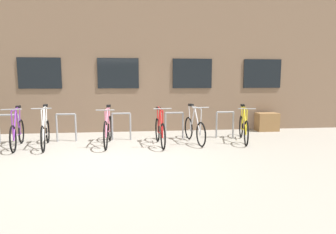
{
  "coord_description": "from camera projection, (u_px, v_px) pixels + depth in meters",
  "views": [
    {
      "loc": [
        0.57,
        -6.01,
        1.69
      ],
      "look_at": [
        1.42,
        1.6,
        0.68
      ],
      "focal_mm": 30.13,
      "sensor_mm": 36.0,
      "label": 1
    }
  ],
  "objects": [
    {
      "name": "bicycle_yellow",
      "position": [
        244.0,
        128.0,
        7.82
      ],
      "size": [
        0.56,
        1.71,
        1.01
      ],
      "color": "black",
      "rests_on": "ground"
    },
    {
      "name": "planter_box",
      "position": [
        267.0,
        122.0,
        9.39
      ],
      "size": [
        0.7,
        0.44,
        0.6
      ],
      "primitive_type": "cube",
      "color": "olive",
      "rests_on": "ground"
    },
    {
      "name": "ground_plane",
      "position": [
        111.0,
        159.0,
        6.08
      ],
      "size": [
        42.0,
        42.0,
        0.0
      ],
      "primitive_type": "plane",
      "color": "#9E998E"
    },
    {
      "name": "bicycle_pink",
      "position": [
        108.0,
        130.0,
        7.36
      ],
      "size": [
        0.44,
        1.8,
        1.04
      ],
      "color": "black",
      "rests_on": "ground"
    },
    {
      "name": "bicycle_white",
      "position": [
        45.0,
        132.0,
        7.14
      ],
      "size": [
        0.5,
        1.7,
        1.07
      ],
      "color": "black",
      "rests_on": "ground"
    },
    {
      "name": "bike_rack",
      "position": [
        121.0,
        123.0,
        7.91
      ],
      "size": [
        6.55,
        0.05,
        0.78
      ],
      "color": "gray",
      "rests_on": "ground"
    },
    {
      "name": "bicycle_red",
      "position": [
        160.0,
        131.0,
        7.35
      ],
      "size": [
        0.44,
        1.63,
        1.03
      ],
      "color": "black",
      "rests_on": "ground"
    },
    {
      "name": "bicycle_purple",
      "position": [
        17.0,
        133.0,
        7.08
      ],
      "size": [
        0.5,
        1.68,
        1.05
      ],
      "color": "black",
      "rests_on": "ground"
    },
    {
      "name": "bicycle_silver",
      "position": [
        194.0,
        129.0,
        7.67
      ],
      "size": [
        0.44,
        1.63,
        1.04
      ],
      "color": "black",
      "rests_on": "ground"
    },
    {
      "name": "storefront_building",
      "position": [
        123.0,
        54.0,
        12.39
      ],
      "size": [
        28.0,
        7.18,
        5.61
      ],
      "color": "#7A604C",
      "rests_on": "ground"
    }
  ]
}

